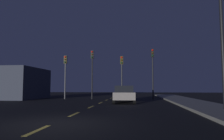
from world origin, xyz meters
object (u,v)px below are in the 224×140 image
traffic_signal_center_right (122,69)px  traffic_signal_far_right (153,64)px  traffic_signal_far_left (65,69)px  car_stopped_ahead (124,94)px  street_lamp_right (218,34)px  traffic_signal_center_left (92,65)px

traffic_signal_center_right → traffic_signal_far_right: (3.37, 0.00, 0.47)m
traffic_signal_far_left → traffic_signal_far_right: bearing=0.0°
traffic_signal_far_left → car_stopped_ahead: bearing=-33.6°
traffic_signal_far_left → traffic_signal_center_right: (6.46, -0.00, -0.11)m
traffic_signal_far_right → car_stopped_ahead: (-2.88, -4.62, -3.07)m
traffic_signal_far_left → street_lamp_right: bearing=-40.7°
traffic_signal_far_left → traffic_signal_far_right: (9.83, 0.00, 0.37)m
traffic_signal_center_right → traffic_signal_far_right: 3.40m
traffic_signal_far_left → traffic_signal_far_right: traffic_signal_far_right is taller
traffic_signal_far_left → street_lamp_right: (12.56, -10.80, 0.82)m
traffic_signal_far_right → car_stopped_ahead: bearing=-121.9°
traffic_signal_center_left → car_stopped_ahead: traffic_signal_center_left is taller
traffic_signal_far_left → traffic_signal_far_right: size_ratio=0.90×
traffic_signal_center_right → traffic_signal_far_right: bearing=0.0°
street_lamp_right → traffic_signal_center_left: bearing=131.1°
traffic_signal_far_left → traffic_signal_center_left: (3.13, 0.00, 0.34)m
traffic_signal_center_left → car_stopped_ahead: size_ratio=1.17×
traffic_signal_far_right → car_stopped_ahead: size_ratio=1.18×
traffic_signal_far_left → traffic_signal_center_left: bearing=0.0°
street_lamp_right → traffic_signal_center_right: bearing=119.5°
traffic_signal_center_left → traffic_signal_far_right: 6.70m
street_lamp_right → car_stopped_ahead: bearing=132.3°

